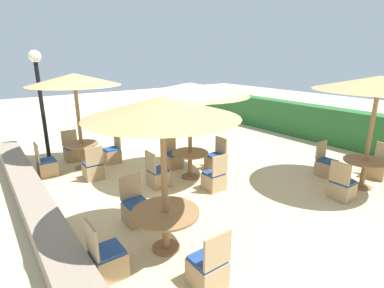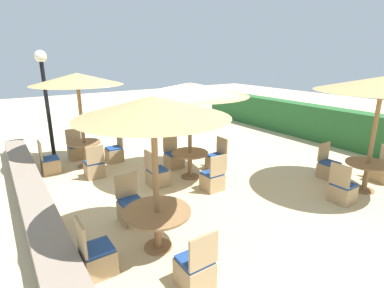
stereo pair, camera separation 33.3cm
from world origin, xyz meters
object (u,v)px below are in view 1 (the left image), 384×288
at_px(round_table_front_left, 82,150).
at_px(patio_chair_front_right_south, 107,260).
at_px(patio_chair_front_left_south, 47,166).
at_px(patio_chair_center_north, 216,161).
at_px(patio_chair_back_right_south, 342,188).
at_px(patio_chair_center_south, 158,176).
at_px(patio_chair_front_left_east, 93,169).
at_px(round_table_front_right, 165,219).
at_px(parasol_front_right, 162,108).
at_px(lamp_post, 39,83).
at_px(patio_chair_center_west, 173,159).
at_px(patio_chair_front_right_west, 136,210).
at_px(patio_chair_front_right_east, 208,270).
at_px(patio_chair_center_east, 214,179).
at_px(round_table_center, 190,158).
at_px(patio_chair_back_right_north, 379,169).
at_px(round_table_back_right, 365,167).
at_px(parasol_front_left, 74,80).
at_px(patio_chair_front_left_west, 72,152).
at_px(patio_chair_back_right_west, 326,166).
at_px(parasol_back_right, 379,83).
at_px(parasol_center, 190,89).
at_px(patio_chair_front_left_north, 112,154).

distance_m(round_table_front_left, patio_chair_front_right_south, 4.84).
height_order(patio_chair_front_left_south, patio_chair_center_north, same).
bearing_deg(patio_chair_back_right_south, patio_chair_center_south, -135.71).
relative_size(patio_chair_front_left_east, patio_chair_front_left_south, 1.00).
bearing_deg(round_table_front_right, parasol_front_right, 90.00).
distance_m(lamp_post, patio_chair_front_left_south, 2.67).
relative_size(patio_chair_center_west, patio_chair_front_right_west, 1.00).
distance_m(patio_chair_center_south, patio_chair_front_right_east, 3.56).
bearing_deg(patio_chair_center_east, lamp_post, 118.44).
bearing_deg(round_table_center, round_table_front_left, -138.46).
bearing_deg(parasol_front_right, patio_chair_front_right_south, -87.64).
height_order(lamp_post, round_table_front_left, lamp_post).
height_order(round_table_front_left, patio_chair_front_right_west, patio_chair_front_right_west).
xyz_separation_m(patio_chair_front_left_east, patio_chair_center_south, (1.42, 1.14, 0.00)).
xyz_separation_m(round_table_center, patio_chair_back_right_north, (3.04, 4.03, -0.27)).
relative_size(round_table_back_right, patio_chair_back_right_north, 1.08).
distance_m(parasol_front_left, round_table_center, 3.76).
bearing_deg(patio_chair_center_north, patio_chair_center_south, 90.65).
bearing_deg(lamp_post, round_table_center, 33.79).
distance_m(round_table_center, patio_chair_center_north, 0.97).
distance_m(patio_chair_back_right_south, round_table_front_right, 4.28).
height_order(patio_chair_center_east, round_table_front_right, patio_chair_center_east).
bearing_deg(patio_chair_front_left_west, patio_chair_back_right_north, 134.42).
distance_m(patio_chair_front_left_south, patio_chair_back_right_south, 7.52).
relative_size(round_table_front_right, patio_chair_front_right_east, 1.22).
relative_size(patio_chair_back_right_west, patio_chair_front_right_west, 1.00).
bearing_deg(round_table_back_right, round_table_front_right, -98.71).
bearing_deg(parasol_back_right, patio_chair_center_north, -145.72).
relative_size(patio_chair_front_left_west, patio_chair_front_right_west, 1.00).
distance_m(parasol_front_left, parasol_front_right, 4.66).
bearing_deg(patio_chair_back_right_south, patio_chair_front_right_south, -98.38).
bearing_deg(patio_chair_back_right_west, patio_chair_front_left_west, -45.88).
relative_size(parasol_center, patio_chair_center_south, 3.20).
bearing_deg(patio_chair_center_east, parasol_front_left, 122.30).
bearing_deg(patio_chair_back_right_west, patio_chair_front_left_north, -46.14).
bearing_deg(round_table_front_left, patio_chair_front_left_east, -1.52).
distance_m(round_table_front_left, round_table_front_right, 4.66).
distance_m(patio_chair_front_left_north, patio_chair_center_east, 3.56).
bearing_deg(round_table_center, patio_chair_center_east, 0.85).
xyz_separation_m(patio_chair_center_east, patio_chair_center_north, (-1.01, 0.92, 0.00)).
distance_m(patio_chair_center_east, round_table_back_right, 3.70).
bearing_deg(patio_chair_front_left_south, patio_chair_front_left_north, 87.65).
distance_m(round_table_back_right, patio_chair_back_right_west, 1.01).
xyz_separation_m(patio_chair_back_right_north, patio_chair_front_right_south, (-0.72, -7.24, 0.00)).
distance_m(lamp_post, round_table_center, 5.20).
distance_m(patio_chair_center_east, patio_chair_front_right_east, 3.21).
height_order(round_table_back_right, parasol_front_right, parasol_front_right).
distance_m(patio_chair_front_left_north, patio_chair_front_left_south, 1.85).
distance_m(patio_chair_front_left_west, patio_chair_front_right_west, 4.48).
xyz_separation_m(patio_chair_front_left_west, parasol_center, (3.28, 2.16, 2.09)).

